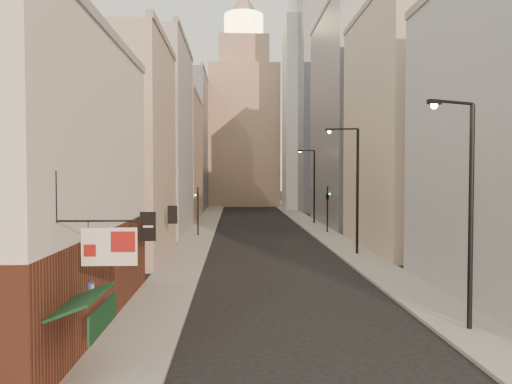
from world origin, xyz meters
The scene contains 17 objects.
sidewalk_left centered at (-6.50, 55.00, 0.07)m, with size 3.00×140.00×0.15m, color gray.
sidewalk_right centered at (6.50, 55.00, 0.07)m, with size 3.00×140.00×0.15m, color gray.
near_building_left centered at (-10.99, 9.00, 6.02)m, with size 8.30×23.04×12.30m.
left_bldg_beige centered at (-12.00, 26.00, 8.00)m, with size 8.00×12.00×16.00m, color tan.
left_bldg_grey centered at (-12.00, 42.00, 10.00)m, with size 8.00×16.00×20.00m, color gray.
left_bldg_tan centered at (-12.00, 60.00, 8.50)m, with size 8.00×18.00×17.00m, color #93735D.
left_bldg_wingrid centered at (-12.00, 80.00, 12.00)m, with size 8.00×20.00×24.00m, color gray.
right_bldg_beige centered at (12.00, 30.00, 10.00)m, with size 8.00×16.00×20.00m, color tan.
right_bldg_wingrid centered at (12.00, 50.00, 13.00)m, with size 8.00×20.00×26.00m, color gray.
highrise centered at (18.00, 78.00, 25.66)m, with size 21.00×23.00×51.20m.
clock_tower centered at (-1.00, 92.00, 17.63)m, with size 14.00×14.00×44.90m.
white_tower centered at (10.00, 78.00, 18.61)m, with size 8.00×8.00×41.50m.
streetlamp_near centered at (6.18, 7.54, 5.17)m, with size 2.23×1.09×9.05m.
streetlamp_mid centered at (6.32, 26.51, 5.61)m, with size 2.55×0.71×9.83m.
streetlamp_far centered at (6.92, 50.88, 5.34)m, with size 2.33×1.07×9.34m.
traffic_light_left centered at (-6.60, 38.84, 3.48)m, with size 0.57×0.49×5.00m.
traffic_light_right centered at (6.94, 40.85, 3.74)m, with size 0.61×0.56×5.00m.
Camera 1 is at (-2.87, -11.50, 6.23)m, focal length 35.00 mm.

